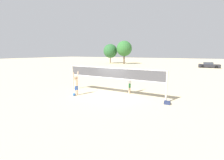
{
  "coord_description": "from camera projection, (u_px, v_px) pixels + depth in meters",
  "views": [
    {
      "loc": [
        5.95,
        -10.89,
        3.52
      ],
      "look_at": [
        0.0,
        0.0,
        1.28
      ],
      "focal_mm": 24.0,
      "sensor_mm": 36.0,
      "label": 1
    }
  ],
  "objects": [
    {
      "name": "player_spiker",
      "position": [
        76.0,
        83.0,
        12.52
      ],
      "size": [
        0.28,
        0.69,
        2.02
      ],
      "rotation": [
        0.0,
        0.0,
        1.57
      ],
      "color": "beige",
      "rests_on": "ground_plane"
    },
    {
      "name": "parked_car_near",
      "position": [
        209.0,
        65.0,
        36.33
      ],
      "size": [
        4.55,
        2.02,
        1.32
      ],
      "rotation": [
        0.0,
        0.0,
        0.0
      ],
      "color": "#232328",
      "rests_on": "ground_plane"
    },
    {
      "name": "player_blocker",
      "position": [
        130.0,
        80.0,
        13.07
      ],
      "size": [
        0.28,
        0.72,
        2.24
      ],
      "rotation": [
        0.0,
        0.0,
        -1.57
      ],
      "color": "beige",
      "rests_on": "ground_plane"
    },
    {
      "name": "volleyball",
      "position": [
        74.0,
        94.0,
        12.49
      ],
      "size": [
        0.24,
        0.24,
        0.24
      ],
      "color": "blue",
      "rests_on": "ground_plane"
    },
    {
      "name": "tree_left_cluster",
      "position": [
        110.0,
        51.0,
        51.67
      ],
      "size": [
        4.75,
        4.75,
        6.59
      ],
      "color": "brown",
      "rests_on": "ground_plane"
    },
    {
      "name": "ground_plane",
      "position": [
        112.0,
        95.0,
        12.84
      ],
      "size": [
        200.0,
        200.0,
        0.0
      ],
      "primitive_type": "plane",
      "color": "beige"
    },
    {
      "name": "gear_bag",
      "position": [
        167.0,
        103.0,
        10.43
      ],
      "size": [
        0.41,
        0.34,
        0.22
      ],
      "color": "navy",
      "rests_on": "ground_plane"
    },
    {
      "name": "volleyball_net",
      "position": [
        112.0,
        76.0,
        12.54
      ],
      "size": [
        8.92,
        0.14,
        2.33
      ],
      "color": "beige",
      "rests_on": "ground_plane"
    },
    {
      "name": "tree_right_cluster",
      "position": [
        124.0,
        49.0,
        48.62
      ],
      "size": [
        4.98,
        4.98,
        7.45
      ],
      "color": "#4C3823",
      "rests_on": "ground_plane"
    }
  ]
}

